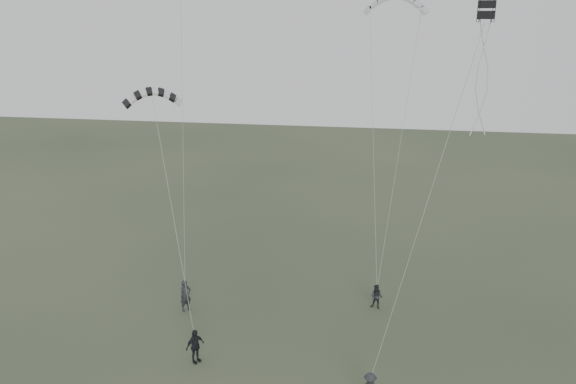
% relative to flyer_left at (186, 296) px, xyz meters
% --- Properties ---
extents(ground, '(140.00, 140.00, 0.00)m').
position_rel_flyer_left_xyz_m(ground, '(5.58, -4.60, -0.98)').
color(ground, '#313F29').
rests_on(ground, ground).
extents(flyer_left, '(0.82, 0.84, 1.95)m').
position_rel_flyer_left_xyz_m(flyer_left, '(0.00, 0.00, 0.00)').
color(flyer_left, black).
rests_on(flyer_left, ground).
extents(flyer_right, '(0.90, 0.80, 1.54)m').
position_rel_flyer_left_xyz_m(flyer_right, '(11.31, 2.30, -0.21)').
color(flyer_right, '#232328').
rests_on(flyer_right, ground).
extents(flyer_center, '(0.98, 1.13, 1.82)m').
position_rel_flyer_left_xyz_m(flyer_center, '(2.36, -5.08, -0.07)').
color(flyer_center, black).
rests_on(flyer_center, ground).
extents(kite_striped, '(3.02, 2.22, 1.31)m').
position_rel_flyer_left_xyz_m(kite_striped, '(-0.31, -2.11, 12.40)').
color(kite_striped, black).
rests_on(kite_striped, flyer_center).
extents(kite_box, '(0.83, 0.87, 0.81)m').
position_rel_flyer_left_xyz_m(kite_box, '(15.39, -2.41, 16.24)').
color(kite_box, black).
rests_on(kite_box, flyer_far).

